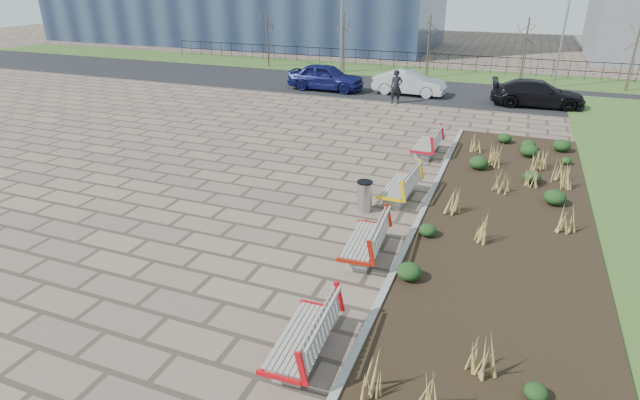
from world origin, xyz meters
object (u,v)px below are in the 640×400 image
at_px(bench_a, 301,334).
at_px(car_silver, 409,83).
at_px(bench_d, 426,143).
at_px(litter_bin, 364,197).
at_px(pedestrian, 396,87).
at_px(car_black, 537,93).
at_px(lamp_west, 341,28).
at_px(bench_c, 399,184).
at_px(bench_b, 364,238).
at_px(lamp_east, 563,37).
at_px(car_blue, 326,77).

bearing_deg(bench_a, car_silver, 94.61).
bearing_deg(bench_d, car_silver, 106.60).
height_order(bench_a, car_silver, car_silver).
distance_m(bench_d, litter_bin, 5.75).
distance_m(pedestrian, car_black, 7.39).
bearing_deg(lamp_west, bench_c, -65.98).
xyz_separation_m(bench_b, lamp_east, (5.00, 23.91, 2.54)).
height_order(car_black, lamp_east, lamp_east).
relative_size(bench_c, lamp_east, 0.35).
bearing_deg(pedestrian, bench_d, -90.19).
height_order(pedestrian, car_black, pedestrian).
relative_size(bench_b, lamp_west, 0.35).
bearing_deg(bench_c, pedestrian, 107.31).
bearing_deg(car_blue, litter_bin, -154.84).
relative_size(car_black, lamp_west, 0.78).
bearing_deg(litter_bin, bench_c, 57.77).
height_order(bench_b, lamp_east, lamp_east).
distance_m(litter_bin, lamp_east, 22.28).
distance_m(bench_d, car_blue, 12.57).
distance_m(bench_b, bench_d, 8.23).
distance_m(bench_b, pedestrian, 16.48).
relative_size(bench_d, lamp_east, 0.35).
height_order(car_blue, car_black, car_blue).
relative_size(car_blue, car_black, 0.97).
bearing_deg(bench_b, car_silver, 95.33).
distance_m(bench_c, car_silver, 15.14).
height_order(bench_c, pedestrian, pedestrian).
height_order(bench_a, pedestrian, pedestrian).
height_order(bench_a, litter_bin, bench_a).
height_order(bench_c, car_blue, car_blue).
distance_m(car_blue, lamp_west, 6.39).
height_order(pedestrian, car_blue, pedestrian).
distance_m(bench_b, car_blue, 19.68).
relative_size(bench_a, car_black, 0.45).
relative_size(pedestrian, car_black, 0.38).
relative_size(car_black, lamp_east, 0.78).
height_order(bench_a, bench_c, same).
bearing_deg(car_blue, lamp_west, 11.38).
bearing_deg(pedestrian, car_blue, 136.99).
height_order(bench_b, car_silver, car_silver).
relative_size(car_blue, lamp_west, 0.76).
bearing_deg(car_blue, lamp_east, -64.99).
distance_m(bench_a, bench_b, 3.83).
bearing_deg(lamp_east, bench_d, -107.69).
bearing_deg(car_black, litter_bin, 158.15).
height_order(litter_bin, car_black, car_black).
height_order(bench_c, lamp_east, lamp_east).
xyz_separation_m(car_silver, lamp_east, (7.91, 5.33, 2.34)).
bearing_deg(lamp_west, bench_d, -60.13).
height_order(bench_d, lamp_west, lamp_west).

